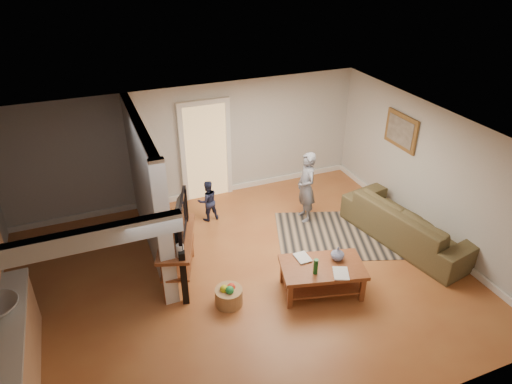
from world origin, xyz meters
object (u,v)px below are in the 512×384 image
tv_console (178,241)px  child (304,218)px  speaker_left (184,278)px  coffee_table (323,271)px  sofa (405,240)px  toddler (209,219)px  toy_basket (229,296)px  speaker_right (161,189)px

tv_console → child: 3.04m
speaker_left → tv_console: bearing=97.3°
speaker_left → coffee_table: bearing=-1.1°
sofa → child: (-1.44, 1.40, 0.00)m
speaker_left → toddler: 2.48m
coffee_table → sofa: bearing=16.4°
child → toddler: child is taller
toy_basket → toddler: toddler is taller
sofa → tv_console: tv_console is taller
toy_basket → speaker_right: bearing=96.9°
tv_console → speaker_left: bearing=-77.7°
coffee_table → speaker_left: size_ratio=1.48×
sofa → child: 2.01m
coffee_table → toy_basket: coffee_table is taller
tv_console → speaker_right: size_ratio=1.42×
child → tv_console: bearing=-66.8°
coffee_table → tv_console: (-2.06, 1.13, 0.38)m
sofa → speaker_left: (-4.30, -0.09, 0.49)m
tv_console → toy_basket: 1.20m
speaker_right → child: (2.62, -1.41, -0.51)m
coffee_table → toy_basket: 1.55m
sofa → child: size_ratio=1.78×
sofa → toy_basket: toy_basket is taller
toy_basket → child: 2.86m
sofa → speaker_left: size_ratio=2.64×
child → toy_basket: bearing=-46.4°
coffee_table → toy_basket: bearing=169.9°
speaker_left → toy_basket: (0.62, -0.28, -0.33)m
coffee_table → speaker_left: speaker_left is taller
speaker_left → child: size_ratio=0.67×
toddler → tv_console: bearing=55.7°
sofa → tv_console: bearing=72.1°
speaker_left → speaker_right: speaker_right is taller
sofa → coffee_table: (-2.17, -0.64, 0.40)m
speaker_right → toddler: bearing=-43.6°
toy_basket → child: bearing=38.3°
sofa → speaker_right: 4.97m
child → speaker_left: bearing=-57.2°
coffee_table → child: size_ratio=1.00×
coffee_table → toddler: (-1.10, 2.75, -0.40)m
child → toddler: (-1.83, 0.71, 0.00)m
tv_console → coffee_table: bearing=-10.5°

